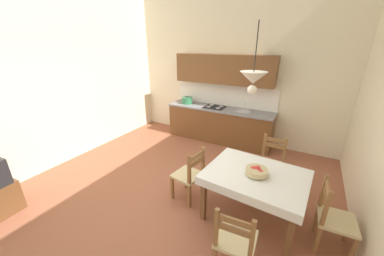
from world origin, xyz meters
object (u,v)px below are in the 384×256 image
dining_chair_kitchen_side (271,164)px  fruit_bowl (257,171)px  dining_chair_tv_side (189,175)px  dining_chair_camera_side (235,241)px  dining_table (255,181)px  kitchen_cabinetry (220,109)px  dining_chair_window_side (333,219)px  pendant_lamp (253,79)px

dining_chair_kitchen_side → fruit_bowl: bearing=-93.2°
dining_chair_tv_side → dining_chair_camera_side: bearing=-38.9°
fruit_bowl → dining_chair_camera_side: bearing=-88.3°
dining_table → dining_chair_camera_side: size_ratio=1.53×
kitchen_cabinetry → dining_chair_window_side: 3.50m
dining_chair_camera_side → fruit_bowl: (-0.03, 0.91, 0.37)m
dining_chair_camera_side → kitchen_cabinetry: bearing=115.0°
dining_chair_camera_side → dining_chair_kitchen_side: size_ratio=1.00×
fruit_bowl → dining_chair_tv_side: bearing=-177.1°
dining_chair_tv_side → fruit_bowl: size_ratio=3.10×
dining_table → dining_chair_kitchen_side: size_ratio=1.53×
dining_chair_camera_side → dining_chair_tv_side: 1.36m
kitchen_cabinetry → dining_chair_kitchen_side: (1.58, -1.44, -0.41)m
dining_chair_tv_side → fruit_bowl: (1.03, 0.05, 0.37)m
dining_chair_window_side → fruit_bowl: bearing=179.5°
dining_chair_camera_side → fruit_bowl: bearing=91.7°
dining_chair_kitchen_side → dining_chair_tv_side: bearing=-136.8°
dining_table → dining_chair_camera_side: (0.04, -0.94, -0.19)m
dining_chair_kitchen_side → dining_chair_window_side: size_ratio=1.00×
dining_chair_camera_side → dining_chair_kitchen_side: 1.88m
kitchen_cabinetry → dining_chair_tv_side: size_ratio=2.96×
dining_chair_tv_side → fruit_bowl: dining_chair_tv_side is taller
dining_chair_kitchen_side → dining_chair_camera_side: bearing=-90.8°
pendant_lamp → dining_chair_tv_side: bearing=179.2°
dining_chair_window_side → dining_chair_tv_side: 2.01m
dining_table → fruit_bowl: bearing=-72.5°
dining_chair_window_side → dining_table: bearing=177.7°
fruit_bowl → pendant_lamp: pendant_lamp is taller
dining_chair_kitchen_side → dining_chair_tv_side: 1.49m
kitchen_cabinetry → dining_table: size_ratio=1.93×
kitchen_cabinetry → fruit_bowl: bearing=-57.7°
dining_chair_camera_side → dining_chair_tv_side: (-1.06, 0.86, 0.00)m
dining_table → dining_chair_tv_side: 1.04m
dining_chair_camera_side → dining_chair_kitchen_side: (0.03, 1.88, 0.00)m
kitchen_cabinetry → pendant_lamp: pendant_lamp is taller
dining_chair_window_side → dining_chair_tv_side: (-2.01, -0.04, 0.00)m
kitchen_cabinetry → fruit_bowl: kitchen_cabinetry is taller
dining_chair_camera_side → dining_chair_kitchen_side: bearing=89.2°
kitchen_cabinetry → dining_chair_tv_side: kitchen_cabinetry is taller
dining_chair_window_side → dining_chair_kitchen_side: bearing=133.2°
dining_chair_window_side → dining_chair_tv_side: size_ratio=1.00×
dining_chair_tv_side → pendant_lamp: bearing=-0.8°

